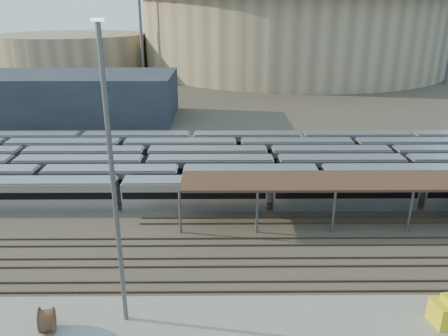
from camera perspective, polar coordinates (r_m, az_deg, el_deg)
ground at (r=48.95m, az=3.69°, el=-9.10°), size 420.00×420.00×0.00m
apron at (r=36.52m, az=-2.97°, el=-20.72°), size 50.00×9.00×0.20m
subway_trains at (r=64.95m, az=1.63°, el=0.37°), size 125.31×23.90×3.60m
inspection_shed at (r=56.31m, az=26.46°, el=-1.64°), size 60.30×6.00×5.30m
empty_tracks at (r=44.63m, az=4.14°, el=-12.17°), size 170.00×9.62×0.18m
stadium at (r=184.80m, az=8.84°, el=17.90°), size 124.00×124.00×32.50m
secondary_arena at (r=182.28m, az=-19.11°, el=14.03°), size 56.00×56.00×14.00m
service_building at (r=104.19m, az=-18.29°, el=8.90°), size 42.00×20.00×10.00m
floodlight_0 at (r=154.77m, az=-10.92°, el=18.87°), size 4.00×1.00×38.40m
floodlight_3 at (r=202.57m, az=-2.44°, el=19.50°), size 4.00×1.00×38.40m
cable_reel_east at (r=38.45m, az=-22.13°, el=-17.92°), size 1.57×2.21×1.99m
yard_light_pole at (r=32.46m, az=-14.23°, el=-2.37°), size 0.82×0.36×23.19m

